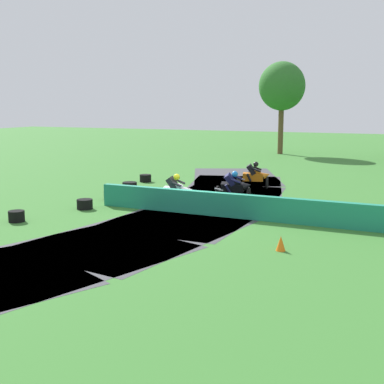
# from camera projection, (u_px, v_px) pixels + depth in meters

# --- Properties ---
(ground_plane) EXTENTS (120.00, 120.00, 0.00)m
(ground_plane) POSITION_uv_depth(u_px,v_px,m) (196.00, 214.00, 19.79)
(ground_plane) COLOR #38752D
(track_asphalt) EXTENTS (8.87, 29.67, 0.01)m
(track_asphalt) POSITION_uv_depth(u_px,v_px,m) (172.00, 211.00, 20.21)
(track_asphalt) COLOR #3D3D42
(track_asphalt) RESTS_ON ground
(safety_barrier) EXTENTS (18.20, 0.70, 0.90)m
(safety_barrier) POSITION_uv_depth(u_px,v_px,m) (326.00, 214.00, 17.64)
(safety_barrier) COLOR #1E8466
(safety_barrier) RESTS_ON ground
(motorcycle_lead_white) EXTENTS (1.69, 0.73, 1.43)m
(motorcycle_lead_white) POSITION_uv_depth(u_px,v_px,m) (177.00, 191.00, 21.14)
(motorcycle_lead_white) COLOR black
(motorcycle_lead_white) RESTS_ON ground
(motorcycle_chase_black) EXTENTS (1.69, 0.96, 1.42)m
(motorcycle_chase_black) POSITION_uv_depth(u_px,v_px,m) (234.00, 186.00, 22.52)
(motorcycle_chase_black) COLOR black
(motorcycle_chase_black) RESTS_ON ground
(motorcycle_trailing_orange) EXTENTS (1.70, 0.96, 1.42)m
(motorcycle_trailing_orange) POSITION_uv_depth(u_px,v_px,m) (255.00, 176.00, 25.52)
(motorcycle_trailing_orange) COLOR black
(motorcycle_trailing_orange) RESTS_ON ground
(tire_stack_mid_a) EXTENTS (0.57, 0.57, 0.40)m
(tire_stack_mid_a) POSITION_uv_depth(u_px,v_px,m) (17.00, 216.00, 18.41)
(tire_stack_mid_a) COLOR black
(tire_stack_mid_a) RESTS_ON ground
(tire_stack_mid_b) EXTENTS (0.63, 0.63, 0.40)m
(tire_stack_mid_b) POSITION_uv_depth(u_px,v_px,m) (85.00, 204.00, 20.64)
(tire_stack_mid_b) COLOR black
(tire_stack_mid_b) RESTS_ON ground
(tire_stack_far) EXTENTS (0.63, 0.63, 0.40)m
(tire_stack_far) POSITION_uv_depth(u_px,v_px,m) (111.00, 195.00, 22.68)
(tire_stack_far) COLOR black
(tire_stack_far) RESTS_ON ground
(tire_stack_extra_a) EXTENTS (0.71, 0.71, 0.40)m
(tire_stack_extra_a) POSITION_uv_depth(u_px,v_px,m) (130.00, 186.00, 25.19)
(tire_stack_extra_a) COLOR black
(tire_stack_extra_a) RESTS_ON ground
(tire_stack_extra_b) EXTENTS (0.63, 0.63, 0.40)m
(tire_stack_extra_b) POSITION_uv_depth(u_px,v_px,m) (145.00, 178.00, 27.89)
(tire_stack_extra_b) COLOR black
(tire_stack_extra_b) RESTS_ON ground
(traffic_cone) EXTENTS (0.28, 0.28, 0.44)m
(traffic_cone) POSITION_uv_depth(u_px,v_px,m) (281.00, 243.00, 14.74)
(traffic_cone) COLOR orange
(traffic_cone) RESTS_ON ground
(tree_behind_barrier) EXTENTS (3.86, 3.86, 7.71)m
(tree_behind_barrier) POSITION_uv_depth(u_px,v_px,m) (282.00, 87.00, 42.78)
(tree_behind_barrier) COLOR brown
(tree_behind_barrier) RESTS_ON ground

